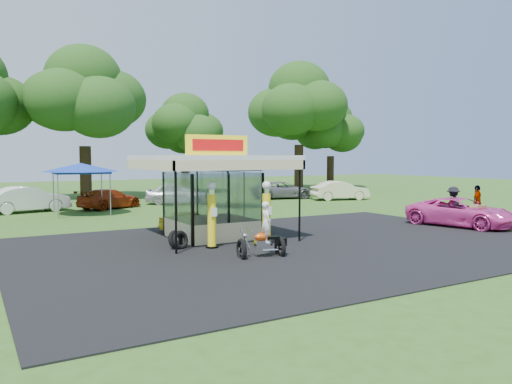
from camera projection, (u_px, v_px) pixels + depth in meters
ground at (328, 254)px, 17.09m from camera, size 120.00×120.00×0.00m
asphalt_apron at (294, 244)px, 18.81m from camera, size 20.00×14.00×0.04m
gas_station_kiosk at (212, 195)px, 20.26m from camera, size 5.40×5.40×4.18m
gas_pump_left at (212, 217)px, 17.94m from camera, size 0.46×0.46×2.45m
gas_pump_right at (266, 215)px, 18.51m from camera, size 0.45×0.45×2.43m
motorcycle at (264, 235)px, 16.38m from camera, size 1.68×1.00×1.93m
spare_tires at (178, 240)px, 17.83m from camera, size 0.90×0.73×0.72m
a_frame_sign at (478, 216)px, 23.29m from camera, size 0.63×0.58×1.09m
kiosk_car at (191, 221)px, 22.25m from camera, size 2.82×1.13×0.96m
pink_sedan at (461, 212)px, 23.68m from camera, size 3.30×5.34×1.38m
spectator_east_a at (453, 205)px, 24.97m from camera, size 1.34×1.00×1.84m
spectator_east_b at (477, 202)px, 26.80m from camera, size 1.15×0.80×1.81m
bg_car_a at (28, 199)px, 29.96m from camera, size 4.98×2.69×1.56m
bg_car_b at (110, 199)px, 32.02m from camera, size 4.72×3.63×1.27m
bg_car_c at (177, 193)px, 35.21m from camera, size 4.70×3.64×1.50m
bg_car_d at (283, 190)px, 39.85m from camera, size 5.24×3.22×1.36m
bg_car_e at (340, 190)px, 38.60m from camera, size 4.69×2.60×1.46m
tent_west at (81, 168)px, 28.64m from camera, size 4.25×4.25×2.97m
tent_east at (231, 166)px, 32.73m from camera, size 4.37×4.37×3.05m
oak_far_c at (84, 104)px, 39.24m from camera, size 10.04×10.04×11.83m
oak_far_d at (185, 131)px, 45.93m from camera, size 7.56×7.56×9.00m
oak_far_e at (299, 110)px, 50.70m from camera, size 10.68×10.68×12.72m
oak_far_f at (331, 132)px, 53.81m from camera, size 7.75×7.75×9.34m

